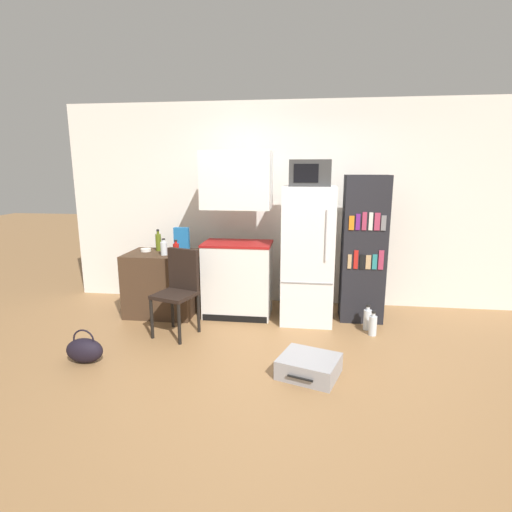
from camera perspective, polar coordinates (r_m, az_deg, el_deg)
The scene contains 17 objects.
ground_plane at distance 3.87m, azimuth 2.11°, elevation -15.65°, with size 24.00×24.00×0.00m, color olive.
wall_back at distance 5.43m, azimuth 6.35°, elevation 7.22°, with size 6.40×0.10×2.68m.
side_table at distance 5.23m, azimuth -13.26°, elevation -3.79°, with size 0.84×0.64×0.79m.
kitchen_hutch at distance 4.91m, azimuth -2.67°, elevation 1.94°, with size 0.84×0.53×2.03m.
refrigerator at distance 4.81m, azimuth 7.39°, elevation 0.15°, with size 0.61×0.64×1.63m.
microwave at distance 4.70m, azimuth 7.71°, elevation 11.67°, with size 0.46×0.40×0.30m.
bookshelf at distance 4.95m, azimuth 15.10°, elevation 0.94°, with size 0.51×0.40×1.75m.
bottle_olive_oil at distance 5.26m, azimuth -13.77°, elevation 2.00°, with size 0.07×0.07×0.27m.
bottle_clear_short at distance 4.97m, azimuth -13.04°, elevation 1.11°, with size 0.08×0.08×0.20m.
bottle_ketchup_red at distance 4.81m, azimuth -11.35°, elevation 0.85°, with size 0.07×0.07×0.21m.
bowl at distance 5.26m, azimuth -15.46°, elevation 0.83°, with size 0.13×0.13×0.04m.
cereal_box at distance 5.18m, azimuth -10.57°, elevation 2.37°, with size 0.19×0.07×0.30m.
chair at distance 4.52m, azimuth -10.91°, elevation -4.03°, with size 0.50×0.51×0.95m.
suitcase_large_flat at distance 3.74m, azimuth 7.58°, elevation -15.33°, with size 0.62×0.57×0.17m.
handbag at distance 4.24m, azimuth -23.29°, elevation -12.24°, with size 0.36×0.20×0.33m.
water_bottle_front at distance 4.83m, azimuth 15.63°, elevation -8.65°, with size 0.09×0.09×0.30m.
water_bottle_middle at distance 4.69m, azimuth 16.35°, elevation -9.44°, with size 0.09×0.09×0.28m.
Camera 1 is at (0.31, -3.41, 1.81)m, focal length 28.00 mm.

